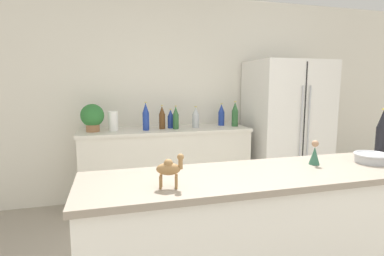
{
  "coord_description": "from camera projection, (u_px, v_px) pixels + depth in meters",
  "views": [
    {
      "loc": [
        -0.96,
        -1.07,
        1.44
      ],
      "look_at": [
        -0.27,
        1.41,
        1.07
      ],
      "focal_mm": 28.0,
      "sensor_mm": 36.0,
      "label": 1
    }
  ],
  "objects": [
    {
      "name": "wall_back",
      "position": [
        185.0,
        98.0,
        3.9
      ],
      "size": [
        8.0,
        0.06,
        2.55
      ],
      "color": "silver",
      "rests_on": "ground_plane"
    },
    {
      "name": "back_counter",
      "position": [
        166.0,
        166.0,
        3.61
      ],
      "size": [
        1.97,
        0.63,
        0.93
      ],
      "color": "silver",
      "rests_on": "ground_plane"
    },
    {
      "name": "refrigerator",
      "position": [
        286.0,
        129.0,
        3.89
      ],
      "size": [
        0.96,
        0.76,
        1.75
      ],
      "color": "silver",
      "rests_on": "ground_plane"
    },
    {
      "name": "bar_counter",
      "position": [
        270.0,
        247.0,
        1.81
      ],
      "size": [
        2.19,
        0.57,
        0.94
      ],
      "color": "silver",
      "rests_on": "ground_plane"
    },
    {
      "name": "potted_plant",
      "position": [
        92.0,
        117.0,
        3.28
      ],
      "size": [
        0.25,
        0.25,
        0.31
      ],
      "color": "#9E6B47",
      "rests_on": "back_counter"
    },
    {
      "name": "paper_towel_roll",
      "position": [
        113.0,
        121.0,
        3.34
      ],
      "size": [
        0.11,
        0.11,
        0.22
      ],
      "color": "white",
      "rests_on": "back_counter"
    },
    {
      "name": "back_bottle_0",
      "position": [
        176.0,
        118.0,
        3.48
      ],
      "size": [
        0.07,
        0.07,
        0.27
      ],
      "color": "#2D6033",
      "rests_on": "back_counter"
    },
    {
      "name": "back_bottle_1",
      "position": [
        235.0,
        114.0,
        3.72
      ],
      "size": [
        0.08,
        0.08,
        0.31
      ],
      "color": "#2D6033",
      "rests_on": "back_counter"
    },
    {
      "name": "back_bottle_2",
      "position": [
        196.0,
        118.0,
        3.6
      ],
      "size": [
        0.08,
        0.08,
        0.26
      ],
      "color": "#B2B7BC",
      "rests_on": "back_counter"
    },
    {
      "name": "back_bottle_3",
      "position": [
        221.0,
        115.0,
        3.8
      ],
      "size": [
        0.08,
        0.08,
        0.28
      ],
      "color": "navy",
      "rests_on": "back_counter"
    },
    {
      "name": "back_bottle_4",
      "position": [
        146.0,
        117.0,
        3.38
      ],
      "size": [
        0.07,
        0.07,
        0.32
      ],
      "color": "navy",
      "rests_on": "back_counter"
    },
    {
      "name": "back_bottle_5",
      "position": [
        162.0,
        118.0,
        3.5
      ],
      "size": [
        0.07,
        0.07,
        0.28
      ],
      "color": "brown",
      "rests_on": "back_counter"
    },
    {
      "name": "back_bottle_6",
      "position": [
        171.0,
        119.0,
        3.56
      ],
      "size": [
        0.07,
        0.07,
        0.23
      ],
      "color": "navy",
      "rests_on": "back_counter"
    },
    {
      "name": "wine_bottle",
      "position": [
        382.0,
        134.0,
        2.06
      ],
      "size": [
        0.07,
        0.07,
        0.34
      ],
      "color": "black",
      "rests_on": "bar_counter"
    },
    {
      "name": "fruit_bowl",
      "position": [
        372.0,
        157.0,
        1.93
      ],
      "size": [
        0.21,
        0.21,
        0.06
      ],
      "color": "#B7BABF",
      "rests_on": "bar_counter"
    },
    {
      "name": "camel_figurine",
      "position": [
        170.0,
        168.0,
        1.45
      ],
      "size": [
        0.14,
        0.09,
        0.17
      ],
      "color": "olive",
      "rests_on": "bar_counter"
    },
    {
      "name": "wise_man_figurine_blue",
      "position": [
        315.0,
        154.0,
        1.88
      ],
      "size": [
        0.07,
        0.07,
        0.15
      ],
      "color": "#33664C",
      "rests_on": "bar_counter"
    }
  ]
}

